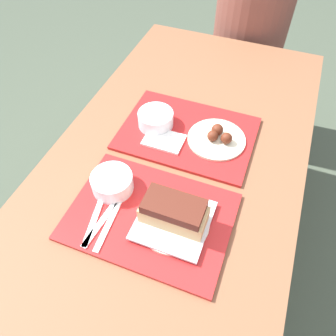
{
  "coord_description": "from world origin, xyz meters",
  "views": [
    {
      "loc": [
        0.23,
        -0.6,
        1.54
      ],
      "look_at": [
        0.0,
        -0.02,
        0.78
      ],
      "focal_mm": 35.0,
      "sensor_mm": 36.0,
      "label": 1
    }
  ],
  "objects_px": {
    "brisket_sandwich_plate": "(174,215)",
    "person_seated_across": "(254,12)",
    "tray_near": "(150,216)",
    "wings_plate_far": "(217,137)",
    "tray_far": "(187,133)",
    "bowl_coleslaw_near": "(112,182)",
    "bowl_coleslaw_far": "(156,118)"
  },
  "relations": [
    {
      "from": "person_seated_across",
      "to": "brisket_sandwich_plate",
      "type": "bearing_deg",
      "value": -88.29
    },
    {
      "from": "tray_near",
      "to": "tray_far",
      "type": "distance_m",
      "value": 0.35
    },
    {
      "from": "bowl_coleslaw_far",
      "to": "tray_near",
      "type": "bearing_deg",
      "value": -70.16
    },
    {
      "from": "tray_far",
      "to": "wings_plate_far",
      "type": "xyz_separation_m",
      "value": [
        0.11,
        -0.0,
        0.02
      ]
    },
    {
      "from": "brisket_sandwich_plate",
      "to": "bowl_coleslaw_near",
      "type": "bearing_deg",
      "value": 167.48
    },
    {
      "from": "tray_near",
      "to": "person_seated_across",
      "type": "bearing_deg",
      "value": 88.55
    },
    {
      "from": "tray_near",
      "to": "bowl_coleslaw_far",
      "type": "xyz_separation_m",
      "value": [
        -0.12,
        0.35,
        0.04
      ]
    },
    {
      "from": "tray_far",
      "to": "bowl_coleslaw_near",
      "type": "distance_m",
      "value": 0.33
    },
    {
      "from": "bowl_coleslaw_far",
      "to": "wings_plate_far",
      "type": "distance_m",
      "value": 0.22
    },
    {
      "from": "wings_plate_far",
      "to": "person_seated_across",
      "type": "relative_size",
      "value": 0.26
    },
    {
      "from": "bowl_coleslaw_near",
      "to": "person_seated_across",
      "type": "xyz_separation_m",
      "value": [
        0.17,
        1.2,
        -0.0
      ]
    },
    {
      "from": "tray_near",
      "to": "wings_plate_far",
      "type": "relative_size",
      "value": 2.32
    },
    {
      "from": "person_seated_across",
      "to": "bowl_coleslaw_near",
      "type": "bearing_deg",
      "value": -98.07
    },
    {
      "from": "tray_near",
      "to": "tray_far",
      "type": "bearing_deg",
      "value": 92.05
    },
    {
      "from": "tray_near",
      "to": "wings_plate_far",
      "type": "bearing_deg",
      "value": 74.79
    },
    {
      "from": "brisket_sandwich_plate",
      "to": "wings_plate_far",
      "type": "bearing_deg",
      "value": 85.7
    },
    {
      "from": "tray_far",
      "to": "brisket_sandwich_plate",
      "type": "height_order",
      "value": "brisket_sandwich_plate"
    },
    {
      "from": "brisket_sandwich_plate",
      "to": "person_seated_across",
      "type": "distance_m",
      "value": 1.25
    },
    {
      "from": "brisket_sandwich_plate",
      "to": "person_seated_across",
      "type": "bearing_deg",
      "value": 91.71
    },
    {
      "from": "wings_plate_far",
      "to": "bowl_coleslaw_far",
      "type": "bearing_deg",
      "value": -178.85
    },
    {
      "from": "tray_near",
      "to": "wings_plate_far",
      "type": "height_order",
      "value": "wings_plate_far"
    },
    {
      "from": "brisket_sandwich_plate",
      "to": "tray_near",
      "type": "bearing_deg",
      "value": -178.86
    },
    {
      "from": "wings_plate_far",
      "to": "tray_far",
      "type": "bearing_deg",
      "value": 179.39
    },
    {
      "from": "tray_far",
      "to": "tray_near",
      "type": "bearing_deg",
      "value": -87.95
    },
    {
      "from": "brisket_sandwich_plate",
      "to": "bowl_coleslaw_far",
      "type": "bearing_deg",
      "value": 119.36
    },
    {
      "from": "tray_near",
      "to": "person_seated_across",
      "type": "height_order",
      "value": "person_seated_across"
    },
    {
      "from": "bowl_coleslaw_near",
      "to": "person_seated_across",
      "type": "height_order",
      "value": "person_seated_across"
    },
    {
      "from": "tray_near",
      "to": "brisket_sandwich_plate",
      "type": "height_order",
      "value": "brisket_sandwich_plate"
    },
    {
      "from": "wings_plate_far",
      "to": "person_seated_across",
      "type": "xyz_separation_m",
      "value": [
        -0.06,
        0.9,
        0.01
      ]
    },
    {
      "from": "tray_near",
      "to": "wings_plate_far",
      "type": "xyz_separation_m",
      "value": [
        0.1,
        0.35,
        0.02
      ]
    },
    {
      "from": "tray_near",
      "to": "bowl_coleslaw_far",
      "type": "bearing_deg",
      "value": 109.84
    },
    {
      "from": "bowl_coleslaw_near",
      "to": "wings_plate_far",
      "type": "xyz_separation_m",
      "value": [
        0.23,
        0.3,
        -0.02
      ]
    }
  ]
}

